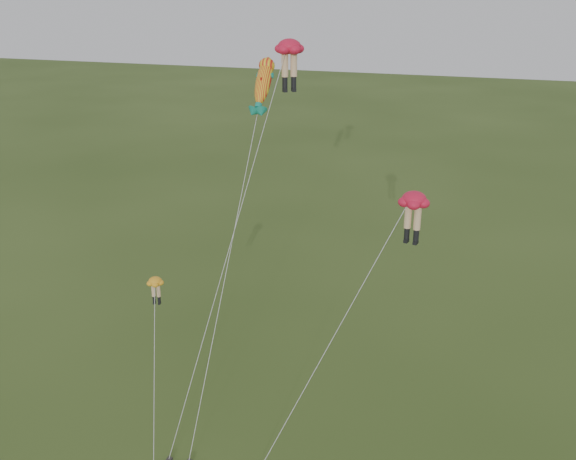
% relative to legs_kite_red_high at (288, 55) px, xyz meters
% --- Properties ---
extents(legs_kite_red_high, '(4.59, 11.22, 20.21)m').
position_rel_legs_kite_red_high_xyz_m(legs_kite_red_high, '(0.00, 0.00, 0.00)').
color(legs_kite_red_high, red).
rests_on(legs_kite_red_high, ground).
extents(legs_kite_red_mid, '(7.13, 8.96, 13.50)m').
position_rel_legs_kite_red_high_xyz_m(legs_kite_red_mid, '(7.30, -3.09, -6.61)').
color(legs_kite_red_mid, red).
rests_on(legs_kite_red_mid, ground).
extents(legs_kite_yellow, '(3.60, 7.53, 8.19)m').
position_rel_legs_kite_red_high_xyz_m(legs_kite_yellow, '(-5.62, -5.84, -11.91)').
color(legs_kite_yellow, '#F4A31F').
rests_on(legs_kite_yellow, ground).
extents(fish_kite, '(1.79, 10.31, 19.51)m').
position_rel_legs_kite_red_high_xyz_m(fish_kite, '(-1.09, -0.88, -1.37)').
color(fish_kite, yellow).
rests_on(fish_kite, ground).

